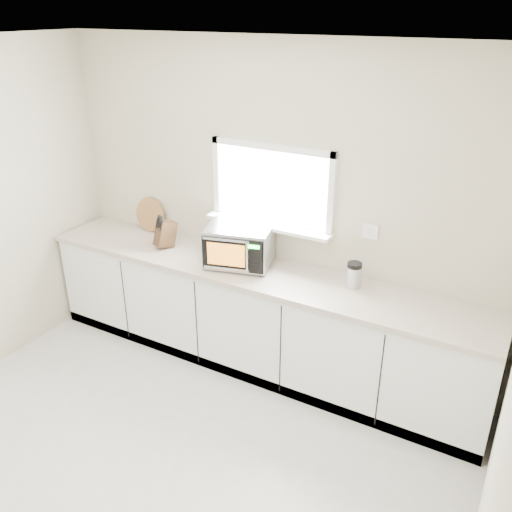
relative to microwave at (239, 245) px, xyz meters
The scene contains 8 objects.
ground 2.04m from the microwave, 84.82° to the right, with size 4.00×4.00×0.00m, color beige.
back_wall 0.42m from the microwave, 61.08° to the left, with size 4.00×0.17×2.70m.
cabinets 0.68m from the microwave, ahead, with size 3.92×0.60×0.88m, color white.
countertop 0.25m from the microwave, ahead, with size 3.92×0.64×0.04m, color #BCAF9B.
microwave is the anchor object (origin of this frame).
knife_block 0.75m from the microwave, behind, with size 0.17×0.24×0.31m.
cutting_board 1.15m from the microwave, 168.64° to the left, with size 0.32×0.32×0.02m, color olive.
coffee_grinder 0.97m from the microwave, ahead, with size 0.14×0.14×0.20m.
Camera 1 is at (1.97, -1.77, 2.89)m, focal length 38.00 mm.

